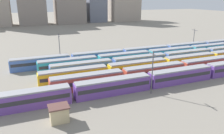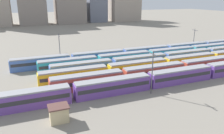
% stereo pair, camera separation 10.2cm
% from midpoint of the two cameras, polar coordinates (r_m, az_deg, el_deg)
% --- Properties ---
extents(ground_plane, '(600.00, 600.00, 0.00)m').
position_cam_midpoint_polar(ground_plane, '(60.89, -9.82, -3.03)').
color(ground_plane, gray).
extents(train_track_0, '(93.60, 3.06, 3.75)m').
position_cam_midpoint_polar(train_track_0, '(59.57, 17.42, -2.13)').
color(train_track_0, '#6B429E').
rests_on(train_track_0, ground_plane).
extents(train_track_1, '(74.70, 3.06, 3.75)m').
position_cam_midpoint_polar(train_track_1, '(66.30, 17.86, -0.18)').
color(train_track_1, '#BC4C38').
rests_on(train_track_1, ground_plane).
extents(train_track_2, '(112.50, 3.06, 3.75)m').
position_cam_midpoint_polar(train_track_2, '(81.12, 24.71, 2.23)').
color(train_track_2, yellow).
rests_on(train_track_2, ground_plane).
extents(train_track_3, '(74.70, 3.06, 3.75)m').
position_cam_midpoint_polar(train_track_3, '(74.91, 13.63, 2.20)').
color(train_track_3, '#4C70BC').
rests_on(train_track_3, ground_plane).
extents(train_track_4, '(74.70, 3.06, 3.75)m').
position_cam_midpoint_polar(train_track_4, '(77.52, 9.68, 2.97)').
color(train_track_4, teal).
rests_on(train_track_4, ground_plane).
extents(train_track_5, '(112.50, 3.06, 3.75)m').
position_cam_midpoint_polar(train_track_5, '(87.91, 14.27, 4.41)').
color(train_track_5, '#4C70BC').
rests_on(train_track_5, ground_plane).
extents(catenary_pole_0, '(0.24, 3.20, 10.02)m').
position_cam_midpoint_polar(catenary_pole_0, '(49.81, 10.52, -1.01)').
color(catenary_pole_0, '#4C4C51').
rests_on(catenary_pole_0, ground_plane).
extents(catenary_pole_1, '(0.24, 3.20, 10.07)m').
position_cam_midpoint_polar(catenary_pole_1, '(74.55, -13.49, 5.05)').
color(catenary_pole_1, '#4C4C51').
rests_on(catenary_pole_1, ground_plane).
extents(catenary_pole_3, '(0.24, 3.20, 8.85)m').
position_cam_midpoint_polar(catenary_pole_3, '(99.22, 20.65, 7.10)').
color(catenary_pole_3, '#4C4C51').
rests_on(catenary_pole_3, ground_plane).
extents(signal_hut, '(3.60, 3.00, 3.04)m').
position_cam_midpoint_polar(signal_hut, '(40.91, -13.65, -11.68)').
color(signal_hut, '#C6B284').
rests_on(signal_hut, ground_plane).
extents(distant_building_2, '(21.46, 18.28, 37.97)m').
position_cam_midpoint_polar(distant_building_2, '(193.34, -20.31, 15.97)').
color(distant_building_2, gray).
rests_on(distant_building_2, ground_plane).
extents(distant_building_3, '(24.35, 20.64, 21.86)m').
position_cam_midpoint_polar(distant_building_3, '(197.26, -10.93, 14.38)').
color(distant_building_3, gray).
rests_on(distant_building_3, ground_plane).
extents(distant_building_5, '(27.20, 17.18, 27.11)m').
position_cam_midpoint_polar(distant_building_5, '(213.48, 3.32, 15.59)').
color(distant_building_5, '#A89989').
rests_on(distant_building_5, ground_plane).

